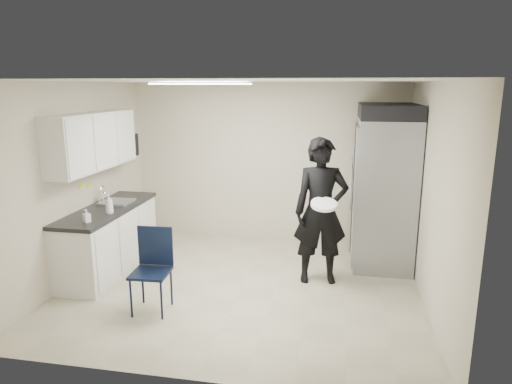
% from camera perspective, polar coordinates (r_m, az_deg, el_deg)
% --- Properties ---
extents(floor, '(4.50, 4.50, 0.00)m').
position_cam_1_polar(floor, '(6.08, -1.75, -11.62)').
color(floor, tan).
rests_on(floor, ground).
extents(ceiling, '(4.50, 4.50, 0.00)m').
position_cam_1_polar(ceiling, '(5.52, -1.95, 13.70)').
color(ceiling, silver).
rests_on(ceiling, back_wall).
extents(back_wall, '(4.50, 0.00, 4.50)m').
position_cam_1_polar(back_wall, '(7.59, 1.38, 3.69)').
color(back_wall, '#C0B39E').
rests_on(back_wall, floor).
extents(left_wall, '(0.00, 4.00, 4.00)m').
position_cam_1_polar(left_wall, '(6.51, -21.57, 1.19)').
color(left_wall, '#C0B39E').
rests_on(left_wall, floor).
extents(right_wall, '(0.00, 4.00, 4.00)m').
position_cam_1_polar(right_wall, '(5.63, 21.12, -0.52)').
color(right_wall, '#C0B39E').
rests_on(right_wall, floor).
extents(ceiling_panel, '(1.20, 0.60, 0.02)m').
position_cam_1_polar(ceiling_panel, '(6.06, -6.81, 13.29)').
color(ceiling_panel, white).
rests_on(ceiling_panel, ceiling).
extents(lower_counter, '(0.60, 1.90, 0.86)m').
position_cam_1_polar(lower_counter, '(6.75, -17.89, -5.78)').
color(lower_counter, silver).
rests_on(lower_counter, floor).
extents(countertop, '(0.64, 1.95, 0.05)m').
position_cam_1_polar(countertop, '(6.62, -18.16, -2.05)').
color(countertop, black).
rests_on(countertop, lower_counter).
extents(sink, '(0.42, 0.40, 0.14)m').
position_cam_1_polar(sink, '(6.83, -17.02, -1.65)').
color(sink, gray).
rests_on(sink, countertop).
extents(faucet, '(0.02, 0.02, 0.24)m').
position_cam_1_polar(faucet, '(6.89, -18.58, -0.35)').
color(faucet, silver).
rests_on(faucet, countertop).
extents(upper_cabinets, '(0.35, 1.80, 0.75)m').
position_cam_1_polar(upper_cabinets, '(6.51, -19.72, 6.03)').
color(upper_cabinets, silver).
rests_on(upper_cabinets, left_wall).
extents(towel_dispenser, '(0.22, 0.30, 0.35)m').
position_cam_1_polar(towel_dispenser, '(7.57, -15.70, 5.64)').
color(towel_dispenser, black).
rests_on(towel_dispenser, left_wall).
extents(notice_sticker_left, '(0.00, 0.12, 0.07)m').
position_cam_1_polar(notice_sticker_left, '(6.61, -21.02, 0.69)').
color(notice_sticker_left, yellow).
rests_on(notice_sticker_left, left_wall).
extents(notice_sticker_right, '(0.00, 0.12, 0.07)m').
position_cam_1_polar(notice_sticker_right, '(6.78, -20.12, 0.72)').
color(notice_sticker_right, yellow).
rests_on(notice_sticker_right, left_wall).
extents(commercial_fridge, '(0.80, 1.35, 2.10)m').
position_cam_1_polar(commercial_fridge, '(6.86, 15.64, 0.06)').
color(commercial_fridge, gray).
rests_on(commercial_fridge, floor).
extents(fridge_compressor, '(0.80, 1.35, 0.20)m').
position_cam_1_polar(fridge_compressor, '(6.71, 16.25, 9.68)').
color(fridge_compressor, black).
rests_on(fridge_compressor, commercial_fridge).
extents(folding_chair, '(0.44, 0.44, 0.93)m').
position_cam_1_polar(folding_chair, '(5.40, -13.03, -9.84)').
color(folding_chair, black).
rests_on(folding_chair, floor).
extents(man_tuxedo, '(0.77, 0.59, 1.92)m').
position_cam_1_polar(man_tuxedo, '(5.97, 8.11, -2.42)').
color(man_tuxedo, black).
rests_on(man_tuxedo, floor).
extents(bucket_lid, '(0.38, 0.38, 0.04)m').
position_cam_1_polar(bucket_lid, '(5.69, 8.50, -1.54)').
color(bucket_lid, silver).
rests_on(bucket_lid, man_tuxedo).
extents(soap_bottle_a, '(0.14, 0.14, 0.26)m').
position_cam_1_polar(soap_bottle_a, '(6.25, -17.89, -1.45)').
color(soap_bottle_a, silver).
rests_on(soap_bottle_a, countertop).
extents(soap_bottle_b, '(0.10, 0.10, 0.16)m').
position_cam_1_polar(soap_bottle_b, '(5.96, -20.42, -2.80)').
color(soap_bottle_b, '#B4B4C1').
rests_on(soap_bottle_b, countertop).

